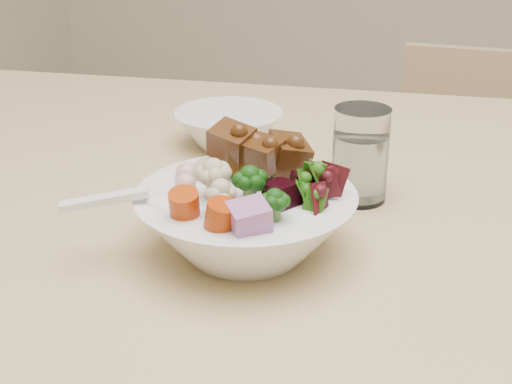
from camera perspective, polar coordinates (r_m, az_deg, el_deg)
dining_table at (r=0.82m, az=11.18°, el=-7.48°), size 1.88×1.23×0.82m
chair_far at (r=1.56m, az=17.31°, el=-3.36°), size 0.40×0.40×0.84m
food_bowl at (r=0.69m, az=-0.65°, el=-2.11°), size 0.21×0.21×0.12m
soup_spoon at (r=0.67m, az=-8.54°, el=-0.81°), size 0.12×0.07×0.02m
water_glass at (r=0.80m, az=8.32°, el=2.67°), size 0.06×0.06×0.11m
side_bowl at (r=0.97m, az=-2.19°, el=5.06°), size 0.15×0.15×0.05m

